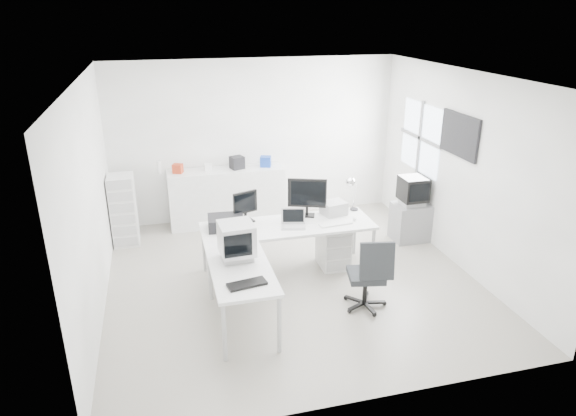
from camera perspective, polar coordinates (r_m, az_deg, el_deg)
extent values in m
cube|color=#B8B2A5|center=(7.31, 0.40, -7.88)|extent=(5.00, 5.00, 0.01)
cube|color=white|center=(6.42, 0.46, 14.47)|extent=(5.00, 5.00, 0.01)
cube|color=white|center=(9.08, -3.68, 7.50)|extent=(5.00, 0.02, 2.80)
cube|color=white|center=(6.59, -21.09, 0.63)|extent=(0.02, 5.00, 2.80)
cube|color=white|center=(7.74, 18.67, 3.93)|extent=(0.02, 5.00, 2.80)
cube|color=silver|center=(7.57, 5.04, -4.33)|extent=(0.40, 0.50, 0.60)
cube|color=black|center=(7.06, -6.92, -1.60)|extent=(0.51, 0.41, 0.17)
cube|color=silver|center=(7.19, 5.31, -1.74)|extent=(0.48, 0.20, 0.02)
sphere|color=silver|center=(7.33, 7.39, -1.23)|extent=(0.05, 0.05, 0.05)
cube|color=#A4A4A4|center=(7.51, 5.11, 0.00)|extent=(0.38, 0.35, 0.19)
cube|color=black|center=(5.67, -4.59, -8.41)|extent=(0.45, 0.24, 0.03)
cube|color=slate|center=(8.61, 13.41, -1.51)|extent=(0.56, 0.46, 0.61)
cube|color=silver|center=(9.01, -6.80, 1.27)|extent=(1.98, 0.50, 0.99)
cube|color=#AB3118|center=(8.77, -12.15, 4.31)|extent=(0.19, 0.19, 0.15)
cube|color=silver|center=(8.80, -8.90, 4.50)|extent=(0.13, 0.12, 0.12)
cube|color=black|center=(8.85, -5.68, 5.04)|extent=(0.26, 0.25, 0.21)
cube|color=#163AA0|center=(8.94, -2.50, 5.19)|extent=(0.22, 0.21, 0.18)
cylinder|color=silver|center=(8.79, -14.14, 4.41)|extent=(0.07, 0.07, 0.22)
cube|color=silver|center=(8.56, -17.80, -0.22)|extent=(0.40, 0.47, 1.13)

